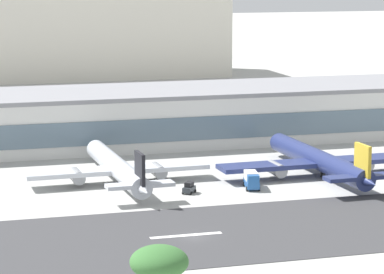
{
  "coord_description": "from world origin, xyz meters",
  "views": [
    {
      "loc": [
        -41.09,
        -142.14,
        43.08
      ],
      "look_at": [
        13.31,
        47.68,
        7.51
      ],
      "focal_mm": 89.13,
      "sensor_mm": 36.0,
      "label": 1
    }
  ],
  "objects_px": {
    "distant_hotel_block": "(59,30)",
    "service_baggage_tug_0": "(189,188)",
    "terminal_building": "(159,116)",
    "service_box_truck_1": "(251,180)",
    "airliner_gold_tail_gate_1": "(322,162)",
    "palm_tree_0": "(159,264)",
    "airliner_black_tail_gate_0": "(119,169)"
  },
  "relations": [
    {
      "from": "airliner_gold_tail_gate_1",
      "to": "service_box_truck_1",
      "type": "xyz_separation_m",
      "value": [
        -17.54,
        -6.0,
        -1.39
      ]
    },
    {
      "from": "distant_hotel_block",
      "to": "palm_tree_0",
      "type": "distance_m",
      "value": 281.65
    },
    {
      "from": "airliner_gold_tail_gate_1",
      "to": "service_baggage_tug_0",
      "type": "bearing_deg",
      "value": 100.09
    },
    {
      "from": "palm_tree_0",
      "to": "airliner_gold_tail_gate_1",
      "type": "bearing_deg",
      "value": 56.7
    },
    {
      "from": "distant_hotel_block",
      "to": "airliner_black_tail_gate_0",
      "type": "relative_size",
      "value": 2.81
    },
    {
      "from": "terminal_building",
      "to": "service_baggage_tug_0",
      "type": "distance_m",
      "value": 55.04
    },
    {
      "from": "service_baggage_tug_0",
      "to": "service_box_truck_1",
      "type": "bearing_deg",
      "value": -50.46
    },
    {
      "from": "palm_tree_0",
      "to": "terminal_building",
      "type": "bearing_deg",
      "value": 76.01
    },
    {
      "from": "airliner_gold_tail_gate_1",
      "to": "service_baggage_tug_0",
      "type": "relative_size",
      "value": 13.64
    },
    {
      "from": "distant_hotel_block",
      "to": "service_baggage_tug_0",
      "type": "height_order",
      "value": "distant_hotel_block"
    },
    {
      "from": "distant_hotel_block",
      "to": "palm_tree_0",
      "type": "height_order",
      "value": "distant_hotel_block"
    },
    {
      "from": "distant_hotel_block",
      "to": "service_baggage_tug_0",
      "type": "xyz_separation_m",
      "value": [
        -4.26,
        -201.27,
        -17.31
      ]
    },
    {
      "from": "terminal_building",
      "to": "palm_tree_0",
      "type": "distance_m",
      "value": 137.15
    },
    {
      "from": "terminal_building",
      "to": "service_box_truck_1",
      "type": "xyz_separation_m",
      "value": [
        5.24,
        -53.83,
        -4.84
      ]
    },
    {
      "from": "distant_hotel_block",
      "to": "palm_tree_0",
      "type": "bearing_deg",
      "value": -96.08
    },
    {
      "from": "terminal_building",
      "to": "service_box_truck_1",
      "type": "bearing_deg",
      "value": -84.44
    },
    {
      "from": "airliner_gold_tail_gate_1",
      "to": "palm_tree_0",
      "type": "xyz_separation_m",
      "value": [
        -55.92,
        -85.13,
        9.24
      ]
    },
    {
      "from": "airliner_black_tail_gate_0",
      "to": "distant_hotel_block",
      "type": "bearing_deg",
      "value": -6.42
    },
    {
      "from": "distant_hotel_block",
      "to": "service_baggage_tug_0",
      "type": "relative_size",
      "value": 36.83
    },
    {
      "from": "airliner_gold_tail_gate_1",
      "to": "service_box_truck_1",
      "type": "height_order",
      "value": "airliner_gold_tail_gate_1"
    },
    {
      "from": "airliner_black_tail_gate_0",
      "to": "palm_tree_0",
      "type": "height_order",
      "value": "palm_tree_0"
    },
    {
      "from": "airliner_black_tail_gate_0",
      "to": "palm_tree_0",
      "type": "distance_m",
      "value": 91.75
    },
    {
      "from": "airliner_black_tail_gate_0",
      "to": "service_box_truck_1",
      "type": "xyz_separation_m",
      "value": [
        24.22,
        -11.04,
        -1.27
      ]
    },
    {
      "from": "distant_hotel_block",
      "to": "palm_tree_0",
      "type": "relative_size",
      "value": 9.0
    },
    {
      "from": "distant_hotel_block",
      "to": "palm_tree_0",
      "type": "xyz_separation_m",
      "value": [
        -29.81,
        -280.0,
        -5.93
      ]
    },
    {
      "from": "airliner_black_tail_gate_0",
      "to": "airliner_gold_tail_gate_1",
      "type": "xyz_separation_m",
      "value": [
        41.76,
        -5.04,
        0.12
      ]
    },
    {
      "from": "airliner_black_tail_gate_0",
      "to": "service_box_truck_1",
      "type": "distance_m",
      "value": 26.65
    },
    {
      "from": "service_box_truck_1",
      "to": "palm_tree_0",
      "type": "relative_size",
      "value": 0.44
    },
    {
      "from": "airliner_black_tail_gate_0",
      "to": "service_baggage_tug_0",
      "type": "xyz_separation_m",
      "value": [
        11.39,
        -11.43,
        -2.02
      ]
    },
    {
      "from": "distant_hotel_block",
      "to": "airliner_gold_tail_gate_1",
      "type": "bearing_deg",
      "value": -82.37
    },
    {
      "from": "distant_hotel_block",
      "to": "airliner_black_tail_gate_0",
      "type": "distance_m",
      "value": 191.1
    },
    {
      "from": "palm_tree_0",
      "to": "airliner_black_tail_gate_0",
      "type": "bearing_deg",
      "value": 81.08
    }
  ]
}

